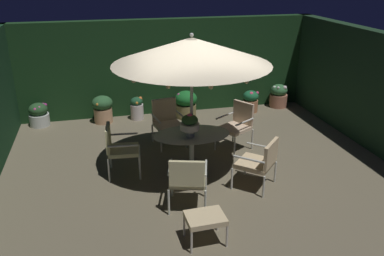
# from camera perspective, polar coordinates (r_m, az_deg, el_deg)

# --- Properties ---
(ground_plane) EXTENTS (8.03, 7.04, 0.02)m
(ground_plane) POSITION_cam_1_polar(r_m,az_deg,el_deg) (7.99, 0.85, -5.44)
(ground_plane) COLOR #675E48
(hedge_backdrop_rear) EXTENTS (8.03, 0.30, 2.43)m
(hedge_backdrop_rear) POSITION_cam_1_polar(r_m,az_deg,el_deg) (10.67, -3.70, 8.67)
(hedge_backdrop_rear) COLOR #163317
(hedge_backdrop_rear) RESTS_ON ground_plane
(hedge_backdrop_right) EXTENTS (0.30, 7.04, 2.43)m
(hedge_backdrop_right) POSITION_cam_1_polar(r_m,az_deg,el_deg) (9.22, 24.90, 4.50)
(hedge_backdrop_right) COLOR #19311D
(hedge_backdrop_right) RESTS_ON ground_plane
(patio_dining_table) EXTENTS (1.46, 0.96, 0.75)m
(patio_dining_table) POSITION_cam_1_polar(r_m,az_deg,el_deg) (7.60, -0.05, -1.95)
(patio_dining_table) COLOR beige
(patio_dining_table) RESTS_ON ground_plane
(patio_umbrella) EXTENTS (2.81, 2.81, 2.61)m
(patio_umbrella) POSITION_cam_1_polar(r_m,az_deg,el_deg) (7.08, -0.06, 10.82)
(patio_umbrella) COLOR silver
(patio_umbrella) RESTS_ON ground_plane
(centerpiece_planter) EXTENTS (0.36, 0.36, 0.44)m
(centerpiece_planter) POSITION_cam_1_polar(r_m,az_deg,el_deg) (7.34, -0.33, 0.63)
(centerpiece_planter) COLOR beige
(centerpiece_planter) RESTS_ON patio_dining_table
(patio_chair_north) EXTENTS (0.74, 0.73, 0.94)m
(patio_chair_north) POSITION_cam_1_polar(r_m,az_deg,el_deg) (6.39, -0.64, -7.07)
(patio_chair_north) COLOR silver
(patio_chair_north) RESTS_ON ground_plane
(patio_chair_northeast) EXTENTS (0.88, 0.88, 0.91)m
(patio_chair_northeast) POSITION_cam_1_polar(r_m,az_deg,el_deg) (7.13, 9.62, -4.53)
(patio_chair_northeast) COLOR silver
(patio_chair_northeast) RESTS_ON ground_plane
(patio_chair_east) EXTENTS (0.82, 0.79, 1.01)m
(patio_chair_east) POSITION_cam_1_polar(r_m,az_deg,el_deg) (8.56, 6.46, 0.73)
(patio_chair_east) COLOR silver
(patio_chair_east) RESTS_ON ground_plane
(patio_chair_southeast) EXTENTS (0.69, 0.72, 0.97)m
(patio_chair_southeast) POSITION_cam_1_polar(r_m,az_deg,el_deg) (8.81, -3.55, 1.16)
(patio_chair_southeast) COLOR silver
(patio_chair_southeast) RESTS_ON ground_plane
(patio_chair_south) EXTENTS (0.65, 0.64, 0.98)m
(patio_chair_south) POSITION_cam_1_polar(r_m,az_deg,el_deg) (7.56, -10.39, -2.52)
(patio_chair_south) COLOR silver
(patio_chair_south) RESTS_ON ground_plane
(ottoman_footrest) EXTENTS (0.56, 0.45, 0.43)m
(ottoman_footrest) POSITION_cam_1_polar(r_m,az_deg,el_deg) (5.79, 1.89, -12.72)
(ottoman_footrest) COLOR beige
(ottoman_footrest) RESTS_ON ground_plane
(potted_plant_right_near) EXTENTS (0.33, 0.33, 0.59)m
(potted_plant_right_near) POSITION_cam_1_polar(r_m,az_deg,el_deg) (10.38, -7.78, 2.81)
(potted_plant_right_near) COLOR silver
(potted_plant_right_near) RESTS_ON ground_plane
(potted_plant_back_right) EXTENTS (0.41, 0.41, 0.58)m
(potted_plant_back_right) POSITION_cam_1_polar(r_m,az_deg,el_deg) (10.94, 8.27, 3.83)
(potted_plant_back_right) COLOR #A66B48
(potted_plant_back_right) RESTS_ON ground_plane
(potted_plant_back_center) EXTENTS (0.48, 0.48, 0.58)m
(potted_plant_back_center) POSITION_cam_1_polar(r_m,az_deg,el_deg) (10.54, -20.82, 1.79)
(potted_plant_back_center) COLOR silver
(potted_plant_back_center) RESTS_ON ground_plane
(potted_plant_right_far) EXTENTS (0.51, 0.51, 0.69)m
(potted_plant_right_far) POSITION_cam_1_polar(r_m,az_deg,el_deg) (10.28, -12.50, 2.72)
(potted_plant_right_far) COLOR tan
(potted_plant_right_far) RESTS_ON ground_plane
(potted_plant_left_far) EXTENTS (0.57, 0.57, 0.70)m
(potted_plant_left_far) POSITION_cam_1_polar(r_m,az_deg,el_deg) (10.38, -0.85, 3.46)
(potted_plant_left_far) COLOR olive
(potted_plant_left_far) RESTS_ON ground_plane
(potted_plant_left_near) EXTENTS (0.48, 0.48, 0.64)m
(potted_plant_left_near) POSITION_cam_1_polar(r_m,az_deg,el_deg) (11.46, 12.13, 4.50)
(potted_plant_left_near) COLOR #A56850
(potted_plant_left_near) RESTS_ON ground_plane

